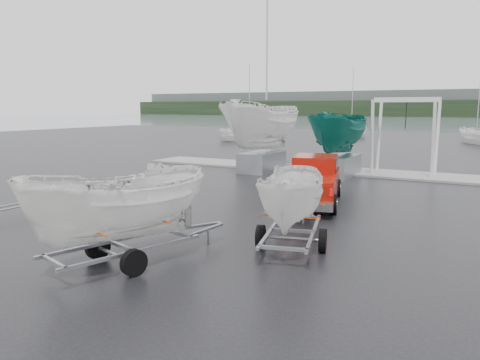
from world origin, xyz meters
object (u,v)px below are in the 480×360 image
pickup_truck (314,179)px  trailer_hitched (294,151)px  trailer_parked (118,143)px  boat_hoist (405,125)px

pickup_truck → trailer_hitched: (1.57, -5.87, 1.63)m
trailer_parked → trailer_hitched: bearing=64.1°
pickup_truck → boat_hoist: bearing=63.7°
boat_hoist → pickup_truck: bearing=-101.3°
pickup_truck → boat_hoist: boat_hoist is taller
trailer_parked → boat_hoist: size_ratio=1.27×
boat_hoist → trailer_parked: bearing=-99.8°
trailer_hitched → trailer_parked: bearing=-147.2°
trailer_hitched → boat_hoist: trailer_hitched is taller
trailer_parked → boat_hoist: (3.09, 17.89, -0.17)m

